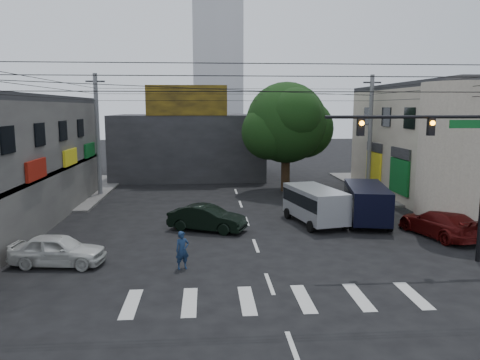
{
  "coord_description": "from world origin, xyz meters",
  "views": [
    {
      "loc": [
        -2.38,
        -19.96,
        6.68
      ],
      "look_at": [
        -0.62,
        4.0,
        2.96
      ],
      "focal_mm": 35.0,
      "sensor_mm": 36.0,
      "label": 1
    }
  ],
  "objects": [
    {
      "name": "tower_distant",
      "position": [
        0.0,
        70.0,
        22.0
      ],
      "size": [
        9.0,
        9.0,
        44.0
      ],
      "primitive_type": "cube",
      "color": "silver",
      "rests_on": "ground"
    },
    {
      "name": "ground",
      "position": [
        0.0,
        0.0,
        0.0
      ],
      "size": [
        160.0,
        160.0,
        0.0
      ],
      "primitive_type": "plane",
      "color": "black",
      "rests_on": "ground"
    },
    {
      "name": "traffic_officer",
      "position": [
        -3.41,
        -1.05,
        0.81
      ],
      "size": [
        0.86,
        0.81,
        1.61
      ],
      "primitive_type": "imported",
      "rotation": [
        0.0,
        0.0,
        0.4
      ],
      "color": "#152849",
      "rests_on": "ground"
    },
    {
      "name": "silver_minivan",
      "position": [
        3.88,
        6.09,
        1.05
      ],
      "size": [
        5.71,
        4.05,
        2.09
      ],
      "primitive_type": null,
      "rotation": [
        0.0,
        0.0,
        1.78
      ],
      "color": "#999BA0",
      "rests_on": "ground"
    },
    {
      "name": "utility_pole_far_left",
      "position": [
        -10.5,
        16.0,
        4.6
      ],
      "size": [
        0.32,
        0.32,
        9.2
      ],
      "primitive_type": "cylinder",
      "color": "#59595B",
      "rests_on": "ground"
    },
    {
      "name": "corner_column",
      "position": [
        11.0,
        4.0,
        4.0
      ],
      "size": [
        4.0,
        4.0,
        8.0
      ],
      "primitive_type": "cylinder",
      "color": "gray",
      "rests_on": "ground"
    },
    {
      "name": "white_compact",
      "position": [
        -8.73,
        -0.21,
        0.68
      ],
      "size": [
        2.53,
        4.36,
        1.36
      ],
      "primitive_type": "imported",
      "rotation": [
        0.0,
        0.0,
        1.45
      ],
      "color": "silver",
      "rests_on": "ground"
    },
    {
      "name": "traffic_gantry",
      "position": [
        7.82,
        -1.0,
        4.83
      ],
      "size": [
        7.1,
        0.35,
        7.2
      ],
      "color": "black",
      "rests_on": "ground"
    },
    {
      "name": "maroon_sedan",
      "position": [
        9.76,
        2.94,
        0.72
      ],
      "size": [
        4.37,
        5.92,
        1.44
      ],
      "primitive_type": "imported",
      "rotation": [
        0.0,
        0.0,
        3.39
      ],
      "color": "#4F0C0B",
      "rests_on": "ground"
    },
    {
      "name": "dark_sedan",
      "position": [
        -2.35,
        5.04,
        0.7
      ],
      "size": [
        4.5,
        5.3,
        1.4
      ],
      "primitive_type": "imported",
      "rotation": [
        0.0,
        0.0,
        1.18
      ],
      "color": "black",
      "rests_on": "ground"
    },
    {
      "name": "sidewalk_far_left",
      "position": [
        -18.0,
        18.0,
        0.07
      ],
      "size": [
        16.0,
        16.0,
        0.15
      ],
      "primitive_type": "cube",
      "color": "#514F4C",
      "rests_on": "ground"
    },
    {
      "name": "street_tree",
      "position": [
        4.0,
        17.0,
        5.47
      ],
      "size": [
        6.4,
        6.4,
        8.7
      ],
      "color": "black",
      "rests_on": "ground"
    },
    {
      "name": "utility_pole_far_right",
      "position": [
        10.5,
        16.0,
        4.6
      ],
      "size": [
        0.32,
        0.32,
        9.2
      ],
      "primitive_type": "cylinder",
      "color": "#59595B",
      "rests_on": "ground"
    },
    {
      "name": "sidewalk_far_right",
      "position": [
        18.0,
        18.0,
        0.07
      ],
      "size": [
        16.0,
        16.0,
        0.15
      ],
      "primitive_type": "cube",
      "color": "#514F4C",
      "rests_on": "ground"
    },
    {
      "name": "building_far",
      "position": [
        -4.0,
        26.0,
        3.0
      ],
      "size": [
        14.0,
        10.0,
        6.0
      ],
      "primitive_type": "cube",
      "color": "#232326",
      "rests_on": "ground"
    },
    {
      "name": "navy_van",
      "position": [
        6.96,
        6.19,
        1.1
      ],
      "size": [
        6.28,
        4.17,
        2.19
      ],
      "primitive_type": null,
      "rotation": [
        0.0,
        0.0,
        1.38
      ],
      "color": "black",
      "rests_on": "ground"
    },
    {
      "name": "billboard",
      "position": [
        -4.0,
        21.1,
        7.3
      ],
      "size": [
        7.0,
        0.3,
        2.6
      ],
      "primitive_type": "cube",
      "color": "olive",
      "rests_on": "building_far"
    }
  ]
}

